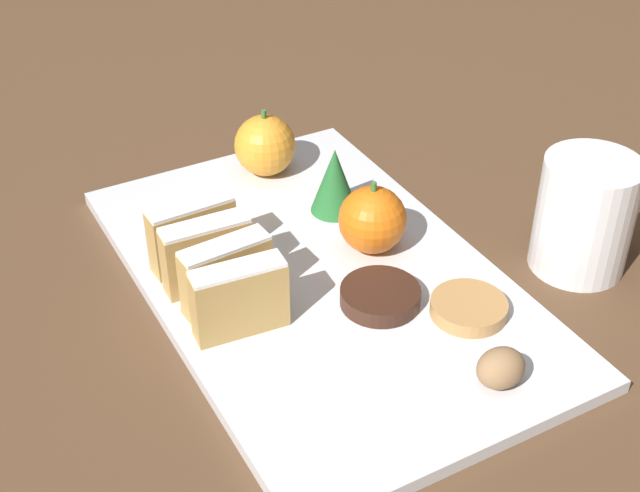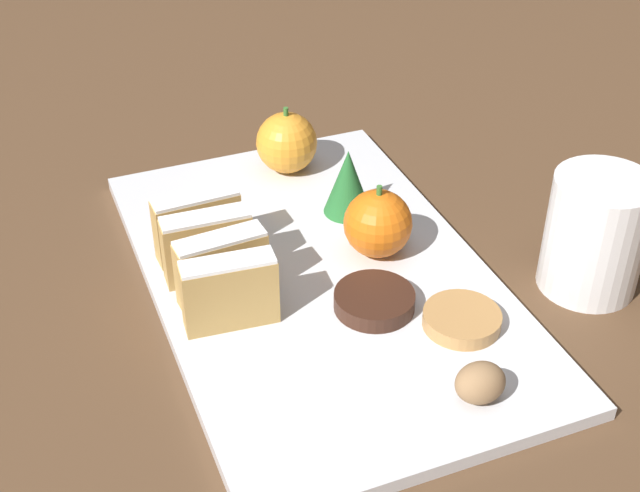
{
  "view_description": "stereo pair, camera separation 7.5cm",
  "coord_description": "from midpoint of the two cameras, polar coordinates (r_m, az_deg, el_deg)",
  "views": [
    {
      "loc": [
        -0.29,
        -0.53,
        0.48
      ],
      "look_at": [
        0.0,
        0.0,
        0.04
      ],
      "focal_mm": 50.0,
      "sensor_mm": 36.0,
      "label": 1
    },
    {
      "loc": [
        -0.22,
        -0.56,
        0.48
      ],
      "look_at": [
        0.0,
        0.0,
        0.04
      ],
      "focal_mm": 50.0,
      "sensor_mm": 36.0,
      "label": 2
    }
  ],
  "objects": [
    {
      "name": "chocolate_cookie",
      "position": [
        0.73,
        6.44,
        -3.61
      ],
      "size": [
        0.07,
        0.07,
        0.01
      ],
      "color": "#381E14",
      "rests_on": "serving_platter"
    },
    {
      "name": "orange_near",
      "position": [
        0.78,
        6.47,
        1.34
      ],
      "size": [
        0.06,
        0.06,
        0.07
      ],
      "color": "orange",
      "rests_on": "serving_platter"
    },
    {
      "name": "stollen_slice_second",
      "position": [
        0.72,
        -3.38,
        -1.5
      ],
      "size": [
        0.08,
        0.03,
        0.06
      ],
      "color": "tan",
      "rests_on": "serving_platter"
    },
    {
      "name": "stollen_slice_front",
      "position": [
        0.7,
        -2.76,
        -3.1
      ],
      "size": [
        0.08,
        0.03,
        0.06
      ],
      "color": "tan",
      "rests_on": "serving_platter"
    },
    {
      "name": "evergreen_sprig",
      "position": [
        0.83,
        4.38,
        4.04
      ],
      "size": [
        0.04,
        0.04,
        0.07
      ],
      "color": "#23662D",
      "rests_on": "serving_platter"
    },
    {
      "name": "stollen_slice_fourth",
      "position": [
        0.77,
        -5.13,
        1.23
      ],
      "size": [
        0.08,
        0.03,
        0.06
      ],
      "color": "tan",
      "rests_on": "serving_platter"
    },
    {
      "name": "walnut",
      "position": [
        0.66,
        13.47,
        -8.65
      ],
      "size": [
        0.04,
        0.03,
        0.03
      ],
      "color": "#8E6B47",
      "rests_on": "serving_platter"
    },
    {
      "name": "coffee_mug",
      "position": [
        0.79,
        19.95,
        0.67
      ],
      "size": [
        0.12,
        0.08,
        0.1
      ],
      "color": "white",
      "rests_on": "ground_plane"
    },
    {
      "name": "stollen_slice_third",
      "position": [
        0.75,
        -4.4,
        -0.12
      ],
      "size": [
        0.08,
        0.03,
        0.06
      ],
      "color": "tan",
      "rests_on": "serving_platter"
    },
    {
      "name": "gingerbread_cookie",
      "position": [
        0.72,
        12.01,
        -4.73
      ],
      "size": [
        0.06,
        0.06,
        0.01
      ],
      "color": "#B27F47",
      "rests_on": "serving_platter"
    },
    {
      "name": "serving_platter",
      "position": [
        0.77,
        2.78,
        -2.28
      ],
      "size": [
        0.28,
        0.45,
        0.01
      ],
      "color": "silver",
      "rests_on": "ground_plane"
    },
    {
      "name": "ground_plane",
      "position": [
        0.77,
        2.77,
        -2.63
      ],
      "size": [
        6.0,
        6.0,
        0.0
      ],
      "primitive_type": "plane",
      "color": "#513823"
    },
    {
      "name": "orange_far",
      "position": [
        0.89,
        0.25,
        6.56
      ],
      "size": [
        0.06,
        0.06,
        0.07
      ],
      "color": "orange",
      "rests_on": "serving_platter"
    }
  ]
}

